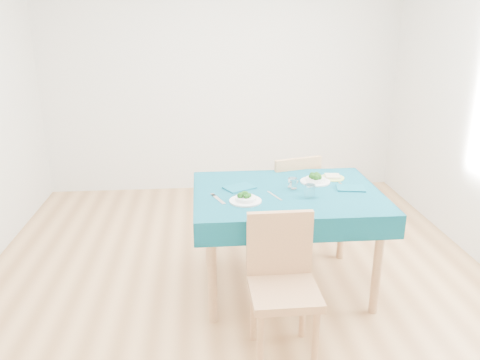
{
  "coord_description": "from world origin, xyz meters",
  "views": [
    {
      "loc": [
        -0.27,
        -3.05,
        1.89
      ],
      "look_at": [
        0.0,
        0.0,
        0.85
      ],
      "focal_mm": 35.0,
      "sensor_mm": 36.0,
      "label": 1
    }
  ],
  "objects": [
    {
      "name": "room_shell",
      "position": [
        0.0,
        0.0,
        1.35
      ],
      "size": [
        4.02,
        4.52,
        2.73
      ],
      "color": "#A47444",
      "rests_on": "ground"
    },
    {
      "name": "table",
      "position": [
        0.33,
        -0.01,
        0.38
      ],
      "size": [
        1.31,
        0.99,
        0.76
      ],
      "primitive_type": "cube",
      "color": "#084658",
      "rests_on": "ground"
    },
    {
      "name": "chair_near",
      "position": [
        0.18,
        -0.76,
        0.49
      ],
      "size": [
        0.4,
        0.43,
        0.98
      ],
      "primitive_type": "cube",
      "rotation": [
        0.0,
        0.0,
        0.01
      ],
      "color": "#AF7E52",
      "rests_on": "ground"
    },
    {
      "name": "chair_far",
      "position": [
        0.47,
        0.67,
        0.51
      ],
      "size": [
        0.51,
        0.54,
        1.01
      ],
      "primitive_type": "cube",
      "rotation": [
        0.0,
        0.0,
        3.41
      ],
      "color": "#AF7E52",
      "rests_on": "ground"
    },
    {
      "name": "bowl_near",
      "position": [
        0.02,
        -0.18,
        0.79
      ],
      "size": [
        0.21,
        0.21,
        0.07
      ],
      "primitive_type": null,
      "color": "white",
      "rests_on": "table"
    },
    {
      "name": "bowl_far",
      "position": [
        0.58,
        0.17,
        0.79
      ],
      "size": [
        0.22,
        0.22,
        0.07
      ],
      "primitive_type": null,
      "color": "white",
      "rests_on": "table"
    },
    {
      "name": "fork_near",
      "position": [
        -0.16,
        -0.12,
        0.76
      ],
      "size": [
        0.09,
        0.2,
        0.0
      ],
      "primitive_type": "cube",
      "rotation": [
        0.0,
        0.0,
        0.35
      ],
      "color": "silver",
      "rests_on": "table"
    },
    {
      "name": "knife_near",
      "position": [
        0.23,
        -0.09,
        0.76
      ],
      "size": [
        0.08,
        0.19,
        0.0
      ],
      "primitive_type": "cube",
      "rotation": [
        0.0,
        0.0,
        0.35
      ],
      "color": "silver",
      "rests_on": "table"
    },
    {
      "name": "fork_far",
      "position": [
        0.41,
        0.11,
        0.76
      ],
      "size": [
        0.08,
        0.16,
        0.0
      ],
      "primitive_type": "cube",
      "rotation": [
        0.0,
        0.0,
        -0.37
      ],
      "color": "silver",
      "rests_on": "table"
    },
    {
      "name": "knife_far",
      "position": [
        0.76,
        0.08,
        0.76
      ],
      "size": [
        0.04,
        0.2,
        0.0
      ],
      "primitive_type": "cube",
      "rotation": [
        0.0,
        0.0,
        0.11
      ],
      "color": "silver",
      "rests_on": "table"
    },
    {
      "name": "napkin_near",
      "position": [
        0.0,
        0.08,
        0.76
      ],
      "size": [
        0.25,
        0.23,
        0.01
      ],
      "primitive_type": "cube",
      "rotation": [
        0.0,
        0.0,
        0.5
      ],
      "color": "#0B4E61",
      "rests_on": "table"
    },
    {
      "name": "napkin_far",
      "position": [
        0.79,
        -0.0,
        0.76
      ],
      "size": [
        0.22,
        0.17,
        0.01
      ],
      "primitive_type": "cube",
      "rotation": [
        0.0,
        0.0,
        -0.18
      ],
      "color": "#0B4E61",
      "rests_on": "table"
    },
    {
      "name": "tumbler_center",
      "position": [
        0.38,
        0.03,
        0.8
      ],
      "size": [
        0.07,
        0.07,
        0.08
      ],
      "primitive_type": "cylinder",
      "color": "white",
      "rests_on": "table"
    },
    {
      "name": "tumbler_side",
      "position": [
        0.46,
        -0.14,
        0.8
      ],
      "size": [
        0.07,
        0.07,
        0.09
      ],
      "primitive_type": "cylinder",
      "color": "white",
      "rests_on": "table"
    },
    {
      "name": "side_plate",
      "position": [
        0.73,
        0.25,
        0.76
      ],
      "size": [
        0.18,
        0.18,
        0.01
      ],
      "primitive_type": "cylinder",
      "color": "#BFD668",
      "rests_on": "table"
    },
    {
      "name": "bread_slice",
      "position": [
        0.73,
        0.25,
        0.78
      ],
      "size": [
        0.12,
        0.12,
        0.02
      ],
      "primitive_type": "cube",
      "rotation": [
        0.0,
        0.0,
        -0.12
      ],
      "color": "beige",
      "rests_on": "side_plate"
    }
  ]
}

